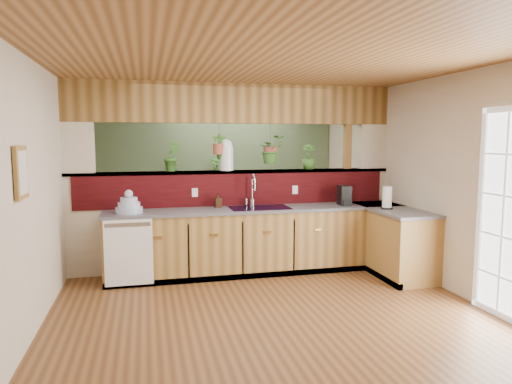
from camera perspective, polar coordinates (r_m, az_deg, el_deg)
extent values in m
cube|color=brown|center=(5.47, 0.38, -12.94)|extent=(4.60, 7.00, 0.01)
cube|color=brown|center=(5.21, 0.41, 15.11)|extent=(4.60, 7.00, 0.01)
cube|color=beige|center=(8.61, -5.26, 3.06)|extent=(4.60, 0.02, 2.60)
cube|color=beige|center=(2.02, 25.51, -9.27)|extent=(4.60, 0.02, 2.60)
cube|color=beige|center=(5.14, -25.36, 0.05)|extent=(0.02, 7.00, 2.60)
cube|color=beige|center=(6.15, 21.67, 1.20)|extent=(0.02, 7.00, 2.60)
cube|color=beige|center=(6.57, -2.46, -3.51)|extent=(4.60, 0.15, 1.35)
cube|color=#37070A|center=(6.43, -2.33, 0.31)|extent=(4.40, 0.02, 0.45)
cube|color=brown|center=(6.49, -2.49, 2.54)|extent=(4.60, 0.21, 0.04)
cube|color=brown|center=(6.49, -2.53, 10.98)|extent=(4.60, 0.15, 0.55)
cube|color=beige|center=(6.41, -21.34, 5.00)|extent=(0.40, 0.15, 0.70)
cube|color=beige|center=(7.18, 14.25, 5.38)|extent=(0.40, 0.15, 0.70)
cube|color=brown|center=(7.02, 11.27, 2.16)|extent=(0.10, 0.10, 2.60)
cube|color=brown|center=(6.49, -2.49, 2.54)|extent=(4.60, 0.21, 0.04)
cube|color=brown|center=(6.49, -2.53, 10.98)|extent=(4.60, 0.15, 0.55)
cube|color=#57724E|center=(8.59, -5.24, 3.05)|extent=(4.55, 0.02, 2.55)
cube|color=olive|center=(6.32, 0.45, -6.19)|extent=(4.10, 0.60, 0.86)
cube|color=#515156|center=(6.23, 0.46, -2.15)|extent=(4.14, 0.64, 0.04)
cube|color=olive|center=(6.57, 16.48, -5.97)|extent=(0.60, 1.48, 0.86)
cube|color=#515156|center=(6.49, 16.61, -2.08)|extent=(0.64, 1.52, 0.04)
cube|color=olive|center=(6.94, 14.67, -5.24)|extent=(0.60, 0.60, 0.86)
cube|color=#515156|center=(6.87, 14.78, -1.56)|extent=(0.64, 0.64, 0.04)
cube|color=black|center=(6.16, 1.07, -10.27)|extent=(4.10, 0.06, 0.08)
cube|color=black|center=(6.54, 14.29, -9.49)|extent=(0.06, 1.48, 0.08)
cube|color=white|center=(5.83, -15.63, -7.32)|extent=(0.58, 0.02, 0.82)
cube|color=#B7B7B2|center=(5.75, -15.74, -3.96)|extent=(0.54, 0.01, 0.05)
cube|color=black|center=(6.23, 0.46, -2.11)|extent=(0.82, 0.50, 0.03)
cube|color=black|center=(6.20, -1.25, -2.95)|extent=(0.34, 0.40, 0.16)
cube|color=black|center=(6.29, 2.14, -2.81)|extent=(0.34, 0.40, 0.16)
cube|color=olive|center=(4.33, -27.32, 2.17)|extent=(0.03, 0.35, 0.45)
cube|color=silver|center=(4.33, -27.13, 2.18)|extent=(0.01, 0.27, 0.37)
cylinder|color=#B7B7B2|center=(6.40, -0.48, -1.31)|extent=(0.07, 0.07, 0.10)
cylinder|color=#B7B7B2|center=(6.38, -0.48, 0.23)|extent=(0.02, 0.02, 0.27)
torus|color=#B7B7B2|center=(6.30, -0.34, 1.37)|extent=(0.20, 0.04, 0.20)
cylinder|color=#B7B7B2|center=(6.22, -0.16, 0.69)|extent=(0.02, 0.02, 0.11)
cylinder|color=#B7B7B2|center=(6.38, -1.23, -1.16)|extent=(0.03, 0.03, 0.10)
cylinder|color=#A2B0D2|center=(5.99, -15.57, -2.20)|extent=(0.34, 0.34, 0.07)
cylinder|color=#A2B0D2|center=(5.98, -15.60, -1.55)|extent=(0.28, 0.28, 0.06)
cylinder|color=#A2B0D2|center=(5.97, -15.61, -0.94)|extent=(0.21, 0.21, 0.06)
sphere|color=#A2B0D2|center=(5.96, -15.64, -0.24)|extent=(0.11, 0.11, 0.11)
imported|color=#392314|center=(6.26, -4.75, -1.05)|extent=(0.09, 0.09, 0.20)
cube|color=black|center=(6.58, 10.95, -0.41)|extent=(0.15, 0.24, 0.28)
cube|color=black|center=(6.52, 11.24, -1.30)|extent=(0.13, 0.09, 0.09)
cylinder|color=silver|center=(6.54, 11.14, -0.95)|extent=(0.07, 0.07, 0.07)
cylinder|color=black|center=(6.37, 16.03, -1.94)|extent=(0.15, 0.15, 0.02)
cylinder|color=#B7B7B2|center=(6.35, 16.08, -0.60)|extent=(0.02, 0.02, 0.32)
cylinder|color=white|center=(6.35, 16.08, -0.60)|extent=(0.12, 0.12, 0.28)
cylinder|color=silver|center=(6.45, -3.72, 4.14)|extent=(0.20, 0.20, 0.33)
sphere|color=silver|center=(6.45, -3.73, 5.78)|extent=(0.17, 0.17, 0.17)
imported|color=#2F6021|center=(6.36, -10.44, 4.42)|extent=(0.25, 0.22, 0.42)
imported|color=#2F6021|center=(6.77, 6.64, 4.41)|extent=(0.23, 0.23, 0.37)
cylinder|color=brown|center=(6.43, -4.63, 7.23)|extent=(0.01, 0.01, 0.30)
cylinder|color=brown|center=(6.43, -4.61, 5.38)|extent=(0.17, 0.17, 0.15)
imported|color=#2F6021|center=(6.43, -4.63, 7.38)|extent=(0.21, 0.16, 0.37)
cylinder|color=brown|center=(6.59, 1.84, 7.01)|extent=(0.01, 0.01, 0.35)
cylinder|color=brown|center=(6.59, 1.83, 4.98)|extent=(0.19, 0.19, 0.16)
imported|color=#2F6021|center=(6.59, 1.84, 7.08)|extent=(0.45, 0.43, 0.40)
cube|color=black|center=(8.41, -6.66, -2.52)|extent=(1.68, 1.03, 1.09)
imported|color=#2F6021|center=(8.28, -10.40, 2.60)|extent=(0.27, 0.22, 0.44)
imported|color=#2F6021|center=(8.36, -5.01, 2.74)|extent=(0.27, 0.27, 0.44)
imported|color=#2F6021|center=(7.93, 0.21, -4.02)|extent=(0.74, 0.67, 0.73)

